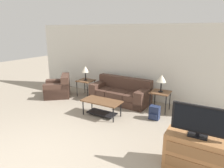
# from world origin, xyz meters

# --- Properties ---
(wall_back) EXTENTS (8.40, 0.06, 2.60)m
(wall_back) POSITION_xyz_m (0.00, 4.61, 1.30)
(wall_back) COLOR silver
(wall_back) RESTS_ON ground_plane
(couch) EXTENTS (2.06, 1.00, 0.82)m
(couch) POSITION_xyz_m (-0.12, 3.97, 0.30)
(couch) COLOR #4C3328
(couch) RESTS_ON ground_plane
(armchair) EXTENTS (1.27, 1.28, 0.80)m
(armchair) POSITION_xyz_m (-2.40, 3.34, 0.29)
(armchair) COLOR #4C3328
(armchair) RESTS_ON ground_plane
(coffee_table) EXTENTS (1.13, 0.56, 0.46)m
(coffee_table) POSITION_xyz_m (-0.05, 2.67, 0.34)
(coffee_table) COLOR brown
(coffee_table) RESTS_ON ground_plane
(side_table_left) EXTENTS (0.56, 0.55, 0.60)m
(side_table_left) POSITION_xyz_m (-1.53, 3.88, 0.55)
(side_table_left) COLOR brown
(side_table_left) RESTS_ON ground_plane
(side_table_right) EXTENTS (0.56, 0.55, 0.60)m
(side_table_right) POSITION_xyz_m (1.29, 3.88, 0.55)
(side_table_right) COLOR brown
(side_table_right) RESTS_ON ground_plane
(table_lamp_left) EXTENTS (0.30, 0.30, 0.53)m
(table_lamp_left) POSITION_xyz_m (-1.53, 3.88, 1.01)
(table_lamp_left) COLOR black
(table_lamp_left) RESTS_ON side_table_left
(table_lamp_right) EXTENTS (0.30, 0.30, 0.53)m
(table_lamp_right) POSITION_xyz_m (1.29, 3.88, 1.01)
(table_lamp_right) COLOR black
(table_lamp_right) RESTS_ON side_table_right
(tv_console) EXTENTS (1.03, 0.46, 0.68)m
(tv_console) POSITION_xyz_m (2.64, 1.50, 0.34)
(tv_console) COLOR #A87042
(tv_console) RESTS_ON ground_plane
(television) EXTENTS (0.89, 0.20, 0.55)m
(television) POSITION_xyz_m (2.64, 1.50, 0.98)
(television) COLOR black
(television) RESTS_ON tv_console
(backpack) EXTENTS (0.28, 0.28, 0.38)m
(backpack) POSITION_xyz_m (1.35, 3.20, 0.19)
(backpack) COLOR #1E2847
(backpack) RESTS_ON ground_plane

